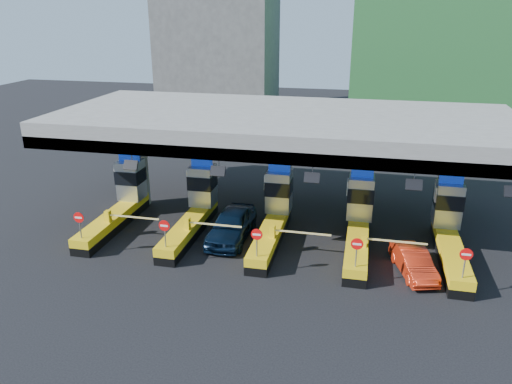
# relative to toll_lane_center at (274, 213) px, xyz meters

# --- Properties ---
(ground) EXTENTS (120.00, 120.00, 0.00)m
(ground) POSITION_rel_toll_lane_center_xyz_m (-0.00, -0.28, -1.40)
(ground) COLOR black
(ground) RESTS_ON ground
(toll_canopy) EXTENTS (28.00, 12.09, 7.00)m
(toll_canopy) POSITION_rel_toll_lane_center_xyz_m (-0.00, 2.59, 4.74)
(toll_canopy) COLOR slate
(toll_canopy) RESTS_ON ground
(toll_lane_far_left) EXTENTS (4.43, 8.00, 4.16)m
(toll_lane_far_left) POSITION_rel_toll_lane_center_xyz_m (-10.00, 0.00, 0.00)
(toll_lane_far_left) COLOR black
(toll_lane_far_left) RESTS_ON ground
(toll_lane_left) EXTENTS (4.43, 8.00, 4.16)m
(toll_lane_left) POSITION_rel_toll_lane_center_xyz_m (-5.00, 0.00, 0.00)
(toll_lane_left) COLOR black
(toll_lane_left) RESTS_ON ground
(toll_lane_center) EXTENTS (4.43, 8.00, 4.16)m
(toll_lane_center) POSITION_rel_toll_lane_center_xyz_m (0.00, 0.00, 0.00)
(toll_lane_center) COLOR black
(toll_lane_center) RESTS_ON ground
(toll_lane_right) EXTENTS (4.43, 8.00, 4.16)m
(toll_lane_right) POSITION_rel_toll_lane_center_xyz_m (5.00, 0.00, 0.00)
(toll_lane_right) COLOR black
(toll_lane_right) RESTS_ON ground
(toll_lane_far_right) EXTENTS (4.43, 8.00, 4.16)m
(toll_lane_far_right) POSITION_rel_toll_lane_center_xyz_m (10.00, 0.00, 0.00)
(toll_lane_far_right) COLOR black
(toll_lane_far_right) RESTS_ON ground
(bg_building_concrete) EXTENTS (14.00, 10.00, 18.00)m
(bg_building_concrete) POSITION_rel_toll_lane_center_xyz_m (-14.00, 35.72, 7.60)
(bg_building_concrete) COLOR #4C4C49
(bg_building_concrete) RESTS_ON ground
(van) EXTENTS (2.25, 5.40, 1.83)m
(van) POSITION_rel_toll_lane_center_xyz_m (-2.36, -1.16, -0.48)
(van) COLOR black
(van) RESTS_ON ground
(red_car) EXTENTS (2.44, 4.26, 1.33)m
(red_car) POSITION_rel_toll_lane_center_xyz_m (7.93, -3.13, -0.73)
(red_car) COLOR #B8250E
(red_car) RESTS_ON ground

